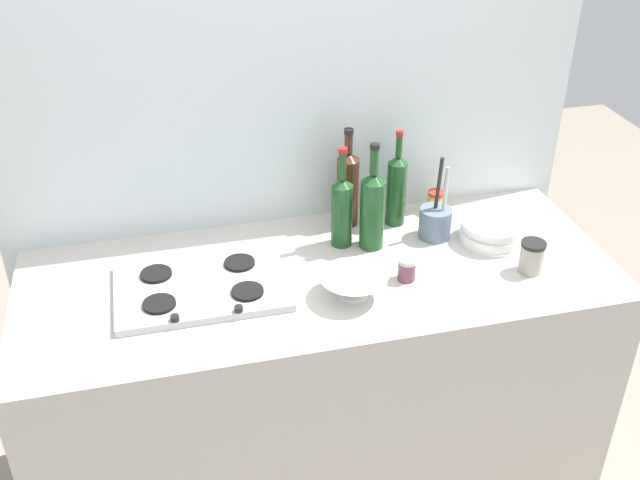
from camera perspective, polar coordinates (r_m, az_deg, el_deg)
name	(u,v)px	position (r m, az deg, el deg)	size (l,w,h in m)	color
ground_plane	(320,477)	(2.87, 0.00, -17.52)	(6.00, 6.00, 0.00)	gray
counter_block	(320,385)	(2.55, 0.00, -10.94)	(1.80, 0.70, 0.90)	beige
backsplash_panel	(293,167)	(2.50, -2.09, 5.57)	(1.90, 0.06, 2.15)	silver
stovetop_hob	(201,287)	(2.22, -8.99, -3.55)	(0.50, 0.34, 0.04)	#B2B2B7
plate_stack	(492,231)	(2.47, 12.92, 0.67)	(0.21, 0.21, 0.07)	white
wine_bottle_leftmost	(342,210)	(2.35, 1.67, 2.33)	(0.07, 0.07, 0.34)	#19471E
wine_bottle_mid_left	(348,187)	(2.46, 2.11, 4.07)	(0.07, 0.07, 0.34)	#472314
wine_bottle_mid_right	(372,209)	(2.34, 3.99, 2.40)	(0.08, 0.08, 0.36)	#19471E
wine_bottle_rightmost	(396,189)	(2.47, 5.82, 3.91)	(0.06, 0.06, 0.33)	#19471E
mixing_bowl	(353,285)	(2.15, 2.55, -3.44)	(0.20, 0.20, 0.07)	white
utensil_crock	(435,221)	(2.45, 8.76, 1.41)	(0.10, 0.10, 0.28)	slate
condiment_jar_front	(435,202)	(2.60, 8.76, 2.90)	(0.06, 0.06, 0.08)	gold
condiment_jar_rear	(532,257)	(2.34, 15.78, -1.23)	(0.08, 0.08, 0.10)	#9E998C
condiment_jar_spare	(407,269)	(2.24, 6.61, -2.20)	(0.06, 0.06, 0.07)	#66384C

